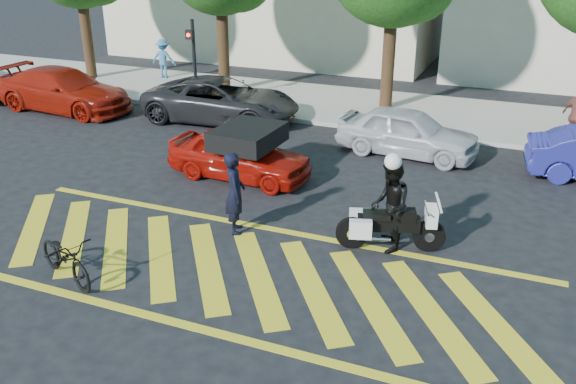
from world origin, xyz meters
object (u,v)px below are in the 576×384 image
at_px(police_motorcycle, 389,225).
at_px(officer_moto, 390,206).
at_px(red_convertible, 240,154).
at_px(parked_mid_right, 408,132).
at_px(parked_mid_left, 222,100).
at_px(officer_bike, 235,193).
at_px(bicycle, 65,258).
at_px(parked_left, 64,90).

relative_size(police_motorcycle, officer_moto, 1.13).
height_order(red_convertible, parked_mid_right, parked_mid_right).
bearing_deg(parked_mid_left, officer_moto, -136.09).
distance_m(officer_bike, red_convertible, 3.14).
bearing_deg(red_convertible, police_motorcycle, -114.30).
xyz_separation_m(police_motorcycle, officer_moto, (-0.02, 0.01, 0.43)).
bearing_deg(officer_moto, officer_bike, -98.61).
bearing_deg(parked_mid_right, officer_bike, 165.27).
distance_m(bicycle, parked_left, 12.28).
height_order(parked_mid_left, parked_mid_right, parked_mid_left).
xyz_separation_m(bicycle, parked_mid_right, (4.43, 9.28, 0.22)).
relative_size(officer_bike, parked_mid_left, 0.35).
bearing_deg(police_motorcycle, officer_moto, 130.18).
distance_m(officer_bike, parked_mid_right, 6.73).
height_order(parked_left, parked_mid_left, parked_left).
xyz_separation_m(bicycle, police_motorcycle, (5.30, 3.47, 0.07)).
distance_m(officer_moto, red_convertible, 5.14).
bearing_deg(parked_left, officer_bike, -119.15).
xyz_separation_m(officer_moto, parked_left, (-13.32, 5.80, -0.21)).
distance_m(bicycle, parked_mid_right, 10.29).
relative_size(bicycle, officer_moto, 0.93).
distance_m(officer_moto, parked_mid_right, 5.87).
distance_m(officer_moto, parked_mid_left, 10.04).
distance_m(officer_moto, parked_left, 14.53).
bearing_deg(officer_bike, red_convertible, -4.60).
distance_m(bicycle, police_motorcycle, 6.34).
bearing_deg(bicycle, police_motorcycle, -34.37).
xyz_separation_m(police_motorcycle, parked_mid_left, (-7.44, 6.76, 0.20)).
bearing_deg(police_motorcycle, parked_mid_right, 81.34).
xyz_separation_m(officer_bike, officer_moto, (3.25, 0.49, 0.05)).
bearing_deg(police_motorcycle, officer_bike, 171.16).
bearing_deg(parked_mid_right, red_convertible, 139.01).
bearing_deg(parked_mid_left, bicycle, -172.01).
bearing_deg(officer_moto, parked_mid_right, 171.20).
bearing_deg(red_convertible, officer_moto, -114.28).
height_order(police_motorcycle, parked_mid_right, parked_mid_right).
distance_m(police_motorcycle, parked_mid_right, 5.88).
xyz_separation_m(officer_moto, red_convertible, (-4.56, 2.36, -0.31)).
relative_size(police_motorcycle, parked_mid_right, 0.54).
bearing_deg(officer_bike, parked_left, 28.68).
distance_m(red_convertible, parked_left, 9.41).
bearing_deg(officer_moto, parked_mid_left, -149.47).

